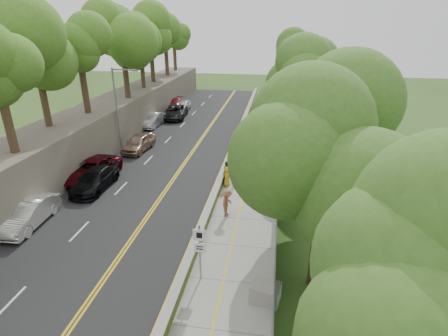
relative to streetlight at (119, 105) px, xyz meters
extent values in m
plane|color=#33511E|center=(10.46, -14.00, -4.64)|extent=(140.00, 140.00, 0.00)
cube|color=black|center=(5.06, 1.00, -4.62)|extent=(11.20, 66.00, 0.04)
cube|color=gray|center=(13.01, 1.00, -4.61)|extent=(4.20, 66.00, 0.05)
cube|color=#AFE31A|center=(10.71, 1.00, -4.34)|extent=(0.42, 66.00, 0.60)
cube|color=#595147|center=(-3.04, 1.00, -2.64)|extent=(5.00, 66.00, 4.00)
cube|color=slate|center=(15.11, 1.00, -3.64)|extent=(0.04, 66.00, 2.00)
cylinder|color=gray|center=(-0.24, 0.00, -0.64)|extent=(0.18, 0.18, 8.00)
cylinder|color=gray|center=(0.87, 0.00, 3.21)|extent=(2.30, 0.13, 0.13)
cube|color=gray|center=(1.95, 0.00, 3.16)|extent=(0.50, 0.22, 0.14)
cylinder|color=gray|center=(11.51, -17.00, -3.04)|extent=(0.09, 0.09, 3.10)
cube|color=white|center=(11.51, -17.03, -2.04)|extent=(0.62, 0.04, 0.62)
cube|color=white|center=(11.51, -17.03, -2.74)|extent=(0.56, 0.04, 0.50)
cylinder|color=#FF4D16|center=(13.80, 4.18, -4.11)|extent=(0.59, 0.59, 0.97)
cube|color=gray|center=(14.74, -18.00, -4.15)|extent=(1.48, 1.22, 0.87)
imported|color=silver|center=(-0.14, -13.79, -3.82)|extent=(1.88, 4.80, 1.56)
imported|color=#5C0A13|center=(0.31, -6.66, -3.81)|extent=(3.20, 5.93, 1.58)
imported|color=black|center=(1.40, -8.27, -3.85)|extent=(2.16, 5.17, 1.49)
imported|color=#A1826F|center=(1.46, 0.33, -3.80)|extent=(2.33, 4.88, 1.61)
imported|color=silver|center=(-0.14, 8.85, -3.81)|extent=(1.86, 4.84, 1.57)
imported|color=black|center=(1.46, 13.04, -3.79)|extent=(3.25, 6.08, 1.63)
imported|color=maroon|center=(-0.14, 18.62, -3.92)|extent=(2.25, 4.81, 1.36)
imported|color=silver|center=(1.46, 17.43, -3.90)|extent=(1.96, 4.21, 1.40)
imported|color=gold|center=(11.23, -6.32, -3.80)|extent=(0.53, 0.79, 1.58)
imported|color=white|center=(11.91, -5.16, -3.81)|extent=(0.51, 0.65, 1.57)
imported|color=#222227|center=(11.21, -5.76, -3.68)|extent=(0.91, 1.04, 1.82)
imported|color=brown|center=(11.91, -10.77, -3.65)|extent=(0.92, 1.32, 1.87)
imported|color=black|center=(13.26, 2.01, -3.80)|extent=(0.94, 0.41, 1.59)
camera|label=1|loc=(14.80, -30.56, 7.25)|focal=28.00mm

